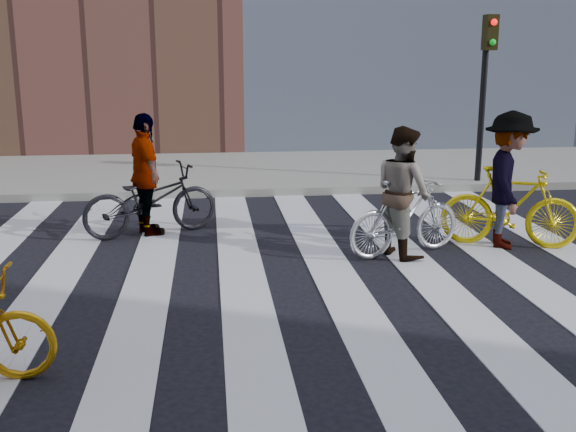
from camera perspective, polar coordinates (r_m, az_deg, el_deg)
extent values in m
plane|color=black|center=(7.80, 0.32, -5.80)|extent=(100.00, 100.00, 0.00)
cube|color=gray|center=(15.05, -3.16, 3.83)|extent=(100.00, 5.00, 0.15)
cube|color=silver|center=(7.97, -19.83, -6.17)|extent=(0.55, 10.00, 0.01)
cube|color=silver|center=(7.79, -11.89, -6.10)|extent=(0.55, 10.00, 0.01)
cube|color=silver|center=(7.76, -3.73, -5.90)|extent=(0.55, 10.00, 0.01)
cube|color=silver|center=(7.88, 4.31, -5.59)|extent=(0.55, 10.00, 0.01)
cube|color=silver|center=(8.16, 11.95, -5.19)|extent=(0.55, 10.00, 0.01)
cube|color=silver|center=(8.57, 18.97, -4.75)|extent=(0.55, 10.00, 0.01)
cylinder|color=black|center=(13.81, 16.11, 8.85)|extent=(0.12, 0.12, 3.20)
cube|color=black|center=(13.65, 16.74, 14.65)|extent=(0.22, 0.28, 0.65)
sphere|color=red|center=(13.52, 17.05, 15.42)|extent=(0.12, 0.12, 0.12)
sphere|color=#0CCC26|center=(13.50, 16.95, 13.89)|extent=(0.12, 0.12, 0.12)
imported|color=silver|center=(8.94, 9.91, -0.09)|extent=(1.77, 1.04, 1.03)
imported|color=yellow|center=(9.68, 18.28, 0.71)|extent=(1.91, 1.15, 1.11)
imported|color=black|center=(10.02, -11.56, 1.33)|extent=(2.10, 1.35, 1.04)
imported|color=slate|center=(8.85, 9.69, 2.03)|extent=(0.89, 1.00, 1.70)
imported|color=slate|center=(9.59, 18.18, 2.90)|extent=(1.08, 1.37, 1.86)
imported|color=slate|center=(9.95, -11.95, 3.41)|extent=(0.78, 1.13, 1.78)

